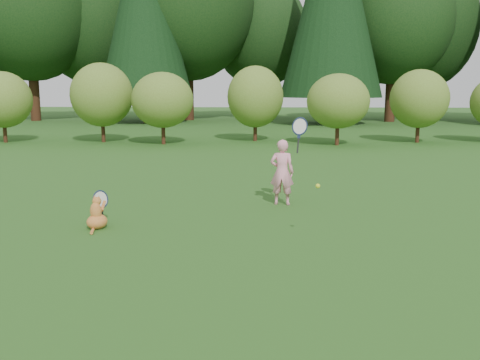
# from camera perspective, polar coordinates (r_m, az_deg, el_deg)

# --- Properties ---
(ground) EXTENTS (100.00, 100.00, 0.00)m
(ground) POSITION_cam_1_polar(r_m,az_deg,el_deg) (7.13, -1.97, -6.64)
(ground) COLOR #204F16
(ground) RESTS_ON ground
(shrub_row) EXTENTS (28.00, 3.00, 2.80)m
(shrub_row) POSITION_cam_1_polar(r_m,az_deg,el_deg) (19.83, 1.36, 8.02)
(shrub_row) COLOR #586D22
(shrub_row) RESTS_ON ground
(child) EXTENTS (0.67, 0.46, 1.70)m
(child) POSITION_cam_1_polar(r_m,az_deg,el_deg) (9.29, 4.56, 1.00)
(child) COLOR pink
(child) RESTS_ON ground
(cat) EXTENTS (0.41, 0.70, 0.66)m
(cat) POSITION_cam_1_polar(r_m,az_deg,el_deg) (8.03, -15.03, -3.26)
(cat) COLOR #B44822
(cat) RESTS_ON ground
(tennis_ball) EXTENTS (0.06, 0.06, 0.06)m
(tennis_ball) POSITION_cam_1_polar(r_m,az_deg,el_deg) (7.06, 8.30, -0.64)
(tennis_ball) COLOR yellow
(tennis_ball) RESTS_ON ground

